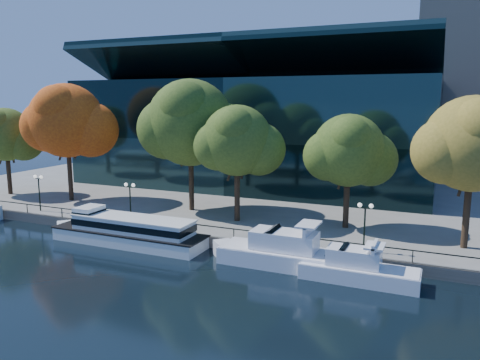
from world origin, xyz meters
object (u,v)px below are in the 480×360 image
at_px(tour_boat, 125,229).
at_px(tree_2, 192,125).
at_px(cruiser_near, 285,252).
at_px(lamp_2, 365,216).
at_px(tree_5, 474,146).
at_px(tree_1, 68,122).
at_px(tree_4, 350,152).
at_px(tree_0, 6,136).
at_px(lamp_0, 39,185).
at_px(tree_3, 238,142).
at_px(lamp_1, 130,193).
at_px(cruiser_far, 354,268).

height_order(tour_boat, tree_2, tree_2).
distance_m(tour_boat, cruiser_near, 15.60).
bearing_deg(lamp_2, tree_5, 29.00).
distance_m(tree_1, tree_4, 33.79).
distance_m(tree_0, tree_2, 26.63).
bearing_deg(lamp_2, lamp_0, 180.00).
distance_m(tree_1, tree_3, 23.05).
distance_m(tree_3, tree_5, 21.15).
distance_m(lamp_1, lamp_2, 23.19).
bearing_deg(cruiser_far, lamp_2, 89.44).
xyz_separation_m(tree_0, lamp_2, (46.52, -5.51, -4.70)).
bearing_deg(tree_1, tree_5, -1.98).
bearing_deg(tree_3, tree_2, 160.40).
distance_m(tour_boat, lamp_0, 14.88).
xyz_separation_m(tree_0, tree_2, (26.51, 1.66, 1.91)).
relative_size(tree_2, tree_3, 1.23).
bearing_deg(lamp_1, tree_0, 166.71).
bearing_deg(cruiser_far, cruiser_near, 171.25).
relative_size(cruiser_far, tree_2, 0.66).
bearing_deg(lamp_2, tree_1, 170.90).
distance_m(lamp_0, lamp_2, 35.51).
relative_size(tour_boat, cruiser_near, 1.29).
bearing_deg(tour_boat, tree_4, 28.65).
distance_m(cruiser_near, tree_2, 20.09).
bearing_deg(tree_1, cruiser_near, -16.62).
xyz_separation_m(tree_3, tree_4, (10.73, 1.87, -0.71)).
height_order(tree_2, tree_4, tree_2).
relative_size(tree_2, lamp_2, 3.61).
xyz_separation_m(tree_1, lamp_1, (13.16, -5.83, -6.61)).
relative_size(tree_5, lamp_1, 3.15).
bearing_deg(tour_boat, lamp_0, 166.17).
height_order(cruiser_near, tree_0, tree_0).
bearing_deg(lamp_0, lamp_2, 0.00).
height_order(tour_boat, tree_5, tree_5).
relative_size(tree_4, lamp_0, 2.73).
height_order(tree_2, lamp_0, tree_2).
bearing_deg(tree_0, cruiser_far, -11.79).
bearing_deg(tree_4, lamp_0, -168.50).
relative_size(cruiser_far, lamp_1, 2.39).
bearing_deg(cruiser_near, tree_4, 73.06).
bearing_deg(tree_1, tree_4, 1.46).
relative_size(tour_boat, lamp_0, 4.14).
distance_m(tree_4, lamp_0, 33.83).
relative_size(lamp_1, lamp_2, 1.00).
xyz_separation_m(cruiser_far, lamp_1, (-23.15, 4.19, 2.98)).
bearing_deg(cruiser_near, tree_3, 133.34).
height_order(tree_5, lamp_2, tree_5).
distance_m(tree_5, lamp_2, 10.50).
bearing_deg(lamp_2, cruiser_far, -90.56).
xyz_separation_m(cruiser_near, lamp_0, (-29.82, 3.32, 2.81)).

